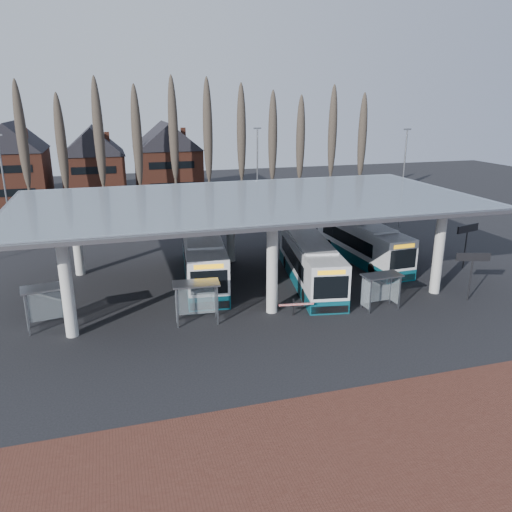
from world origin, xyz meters
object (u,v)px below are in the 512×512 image
object	(u,v)px
bus_1	(203,257)
shelter_2	(380,283)
bus_3	(361,242)
shelter_0	(48,297)
bus_2	(310,262)
shelter_1	(196,293)

from	to	relation	value
bus_1	shelter_2	world-z (taller)	bus_1
bus_3	shelter_0	distance (m)	24.81
bus_2	shelter_1	distance (m)	10.24
bus_3	shelter_0	size ratio (longest dim) A/B	3.96
bus_2	bus_3	xyz separation A→B (m)	(6.24, 3.90, -0.01)
bus_1	shelter_1	world-z (taller)	bus_1
bus_3	shelter_0	xyz separation A→B (m)	(-23.87, -6.78, 0.36)
bus_1	shelter_1	distance (m)	7.88
shelter_2	shelter_0	bearing A→B (deg)	168.70
bus_2	bus_3	size ratio (longest dim) A/B	1.02
bus_2	bus_3	bearing A→B (deg)	41.69
bus_3	shelter_2	bearing A→B (deg)	-113.49
shelter_0	bus_3	bearing A→B (deg)	7.02
bus_3	shelter_2	xyz separation A→B (m)	(-3.75, -9.68, 0.15)
bus_1	shelter_2	bearing A→B (deg)	-35.34
shelter_1	bus_1	bearing A→B (deg)	82.05
bus_3	shelter_2	distance (m)	10.38
bus_3	bus_1	bearing A→B (deg)	-179.09
shelter_0	shelter_2	xyz separation A→B (m)	(20.12, -2.90, -0.21)
bus_3	bus_2	bearing A→B (deg)	-150.33
bus_1	shelter_0	distance (m)	11.89
bus_1	bus_2	size ratio (longest dim) A/B	1.06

